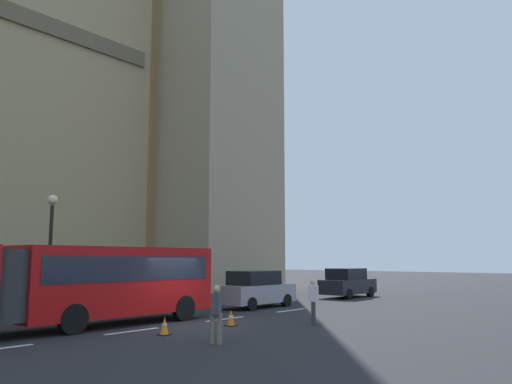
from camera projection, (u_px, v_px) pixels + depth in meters
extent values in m
plane|color=#262628|center=(185.00, 324.00, 19.16)|extent=(160.00, 160.00, 0.00)
cube|color=silver|center=(133.00, 331.00, 17.34)|extent=(2.20, 0.16, 0.01)
cube|color=silver|center=(225.00, 319.00, 20.83)|extent=(2.20, 0.16, 0.01)
cube|color=silver|center=(291.00, 310.00, 24.32)|extent=(2.20, 0.16, 0.01)
cube|color=tan|center=(212.00, 2.00, 45.58)|extent=(9.18, 9.18, 50.69)
cube|color=#B20F0F|center=(115.00, 280.00, 19.28)|extent=(7.79, 2.50, 2.50)
cube|color=#1E232D|center=(115.00, 268.00, 19.34)|extent=(7.17, 2.54, 0.90)
cylinder|color=black|center=(184.00, 308.00, 20.31)|extent=(1.00, 0.30, 1.00)
cylinder|color=black|center=(73.00, 319.00, 16.64)|extent=(1.00, 0.30, 1.00)
cube|color=gray|center=(257.00, 294.00, 25.85)|extent=(4.40, 1.80, 0.90)
cube|color=black|center=(254.00, 278.00, 25.81)|extent=(2.46, 1.66, 0.70)
cylinder|color=black|center=(286.00, 300.00, 26.36)|extent=(0.64, 0.30, 0.64)
cylinder|color=black|center=(251.00, 304.00, 24.22)|extent=(0.64, 0.30, 0.64)
cube|color=black|center=(348.00, 286.00, 32.58)|extent=(4.40, 1.80, 0.90)
cube|color=black|center=(346.00, 274.00, 32.54)|extent=(2.46, 1.66, 0.70)
cylinder|color=black|center=(370.00, 292.00, 33.08)|extent=(0.64, 0.30, 0.64)
cylinder|color=black|center=(348.00, 294.00, 30.95)|extent=(0.64, 0.30, 0.64)
cube|color=black|center=(164.00, 335.00, 16.47)|extent=(0.36, 0.36, 0.03)
cone|color=orange|center=(164.00, 326.00, 16.51)|extent=(0.28, 0.28, 0.55)
cylinder|color=white|center=(164.00, 325.00, 16.51)|extent=(0.17, 0.17, 0.08)
cube|color=black|center=(231.00, 326.00, 18.71)|extent=(0.36, 0.36, 0.03)
cone|color=orange|center=(231.00, 318.00, 18.75)|extent=(0.28, 0.28, 0.55)
cylinder|color=white|center=(231.00, 317.00, 18.75)|extent=(0.17, 0.17, 0.08)
cylinder|color=black|center=(47.00, 313.00, 21.75)|extent=(0.32, 0.32, 0.30)
cylinder|color=black|center=(49.00, 260.00, 22.04)|extent=(0.16, 0.16, 4.80)
sphere|color=beige|center=(53.00, 200.00, 22.39)|extent=(0.44, 0.44, 0.44)
cylinder|color=#726651|center=(213.00, 329.00, 14.80)|extent=(0.16, 0.16, 0.86)
cylinder|color=#726651|center=(219.00, 329.00, 14.77)|extent=(0.16, 0.16, 0.86)
cube|color=#3F3F47|center=(216.00, 304.00, 14.88)|extent=(0.47, 0.41, 0.60)
sphere|color=tan|center=(216.00, 289.00, 14.94)|extent=(0.22, 0.22, 0.22)
cylinder|color=#333333|center=(313.00, 314.00, 18.92)|extent=(0.16, 0.16, 0.86)
cylinder|color=#333333|center=(314.00, 313.00, 19.12)|extent=(0.16, 0.16, 0.86)
cube|color=silver|center=(313.00, 294.00, 19.12)|extent=(0.42, 0.47, 0.60)
sphere|color=beige|center=(313.00, 282.00, 19.17)|extent=(0.22, 0.22, 0.22)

